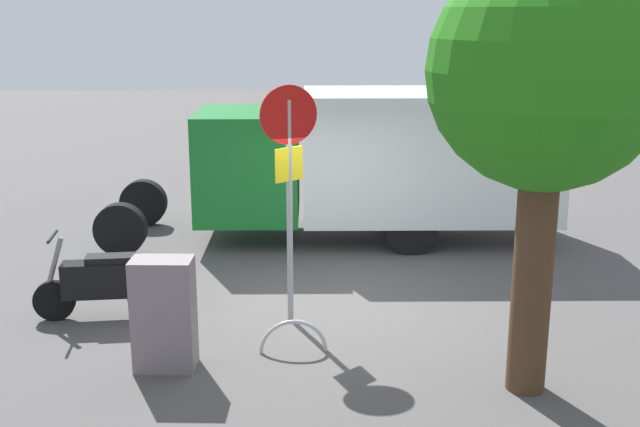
{
  "coord_description": "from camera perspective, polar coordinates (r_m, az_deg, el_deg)",
  "views": [
    {
      "loc": [
        -0.33,
        10.47,
        4.08
      ],
      "look_at": [
        0.2,
        -0.33,
        1.26
      ],
      "focal_mm": 43.82,
      "sensor_mm": 36.0,
      "label": 1
    }
  ],
  "objects": [
    {
      "name": "ground_plane",
      "position": [
        11.24,
        0.92,
        -6.68
      ],
      "size": [
        60.0,
        60.0,
        0.0
      ],
      "primitive_type": "plane",
      "color": "#4B4948"
    },
    {
      "name": "box_truck_near",
      "position": [
        14.13,
        3.86,
        4.19
      ],
      "size": [
        8.2,
        2.66,
        2.7
      ],
      "rotation": [
        0.0,
        0.0,
        0.06
      ],
      "color": "black",
      "rests_on": "ground"
    },
    {
      "name": "motorcycle",
      "position": [
        11.0,
        -15.56,
        -4.83
      ],
      "size": [
        1.8,
        0.63,
        1.2
      ],
      "rotation": [
        0.0,
        0.0,
        0.17
      ],
      "color": "black",
      "rests_on": "ground"
    },
    {
      "name": "stop_sign",
      "position": [
        10.1,
        -2.27,
        3.41
      ],
      "size": [
        0.71,
        0.33,
        3.18
      ],
      "color": "#9E9EA3",
      "rests_on": "ground"
    },
    {
      "name": "street_tree",
      "position": [
        8.28,
        16.24,
        9.54
      ],
      "size": [
        2.46,
        2.46,
        4.73
      ],
      "color": "#47301E",
      "rests_on": "ground"
    },
    {
      "name": "utility_cabinet",
      "position": [
        9.29,
        -11.32,
        -7.23
      ],
      "size": [
        0.72,
        0.45,
        1.34
      ],
      "primitive_type": "cube",
      "rotation": [
        0.0,
        0.0,
        0.03
      ],
      "color": "slate",
      "rests_on": "ground"
    },
    {
      "name": "bike_rack_hoop",
      "position": [
        9.78,
        -1.95,
        -10.07
      ],
      "size": [
        0.85,
        0.17,
        0.85
      ],
      "primitive_type": "torus",
      "rotation": [
        1.57,
        0.0,
        0.15
      ],
      "color": "#B7B7BC",
      "rests_on": "ground"
    }
  ]
}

